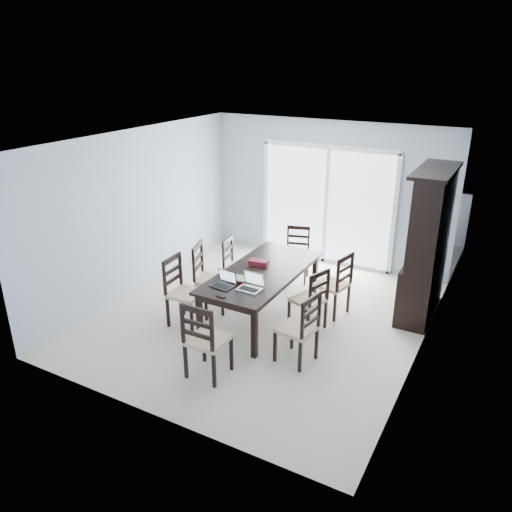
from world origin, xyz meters
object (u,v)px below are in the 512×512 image
at_px(china_hutch, 427,246).
at_px(chair_right_mid, 313,294).
at_px(chair_left_near, 180,284).
at_px(laptop_silver, 249,286).
at_px(cell_phone, 221,296).
at_px(game_box, 259,262).
at_px(chair_left_far, 234,259).
at_px(chair_right_far, 338,278).
at_px(chair_right_near, 303,322).
at_px(chair_left_mid, 206,270).
at_px(hot_tub, 310,218).
at_px(chair_end_far, 297,247).
at_px(chair_end_near, 203,333).
at_px(laptop_dark, 222,283).
at_px(dining_table, 262,275).

xyz_separation_m(china_hutch, chair_right_mid, (-1.22, -1.25, -0.50)).
bearing_deg(chair_left_near, laptop_silver, 89.46).
bearing_deg(chair_right_mid, cell_phone, 157.69).
relative_size(laptop_silver, game_box, 1.13).
bearing_deg(chair_left_near, chair_right_mid, 108.40).
xyz_separation_m(chair_left_far, game_box, (0.69, -0.42, 0.24)).
bearing_deg(chair_right_mid, chair_right_far, 5.46).
bearing_deg(laptop_silver, chair_right_near, -8.96).
relative_size(chair_left_near, chair_right_near, 1.05).
xyz_separation_m(chair_left_mid, game_box, (0.74, 0.31, 0.15)).
bearing_deg(hot_tub, chair_end_far, -73.14).
bearing_deg(chair_left_near, chair_right_near, 83.27).
xyz_separation_m(chair_end_near, cell_phone, (-0.18, 0.68, 0.14)).
distance_m(chair_right_near, laptop_dark, 1.24).
xyz_separation_m(chair_left_far, cell_phone, (0.77, -1.58, 0.21)).
relative_size(chair_left_far, laptop_dark, 3.25).
bearing_deg(chair_left_far, laptop_silver, 30.71).
relative_size(chair_left_far, chair_end_near, 0.88).
bearing_deg(hot_tub, laptop_silver, -78.01).
relative_size(laptop_dark, game_box, 1.12).
distance_m(china_hutch, chair_right_mid, 1.82).
distance_m(chair_left_mid, cell_phone, 1.18).
bearing_deg(hot_tub, chair_left_mid, -92.36).
relative_size(chair_end_near, cell_phone, 9.67).
height_order(chair_end_far, hot_tub, chair_end_far).
bearing_deg(cell_phone, chair_right_far, 67.20).
height_order(dining_table, chair_left_far, chair_left_far).
bearing_deg(china_hutch, hot_tub, 140.66).
height_order(chair_left_far, chair_right_far, chair_right_far).
xyz_separation_m(chair_right_near, chair_end_near, (-0.89, -0.86, 0.03)).
relative_size(chair_left_mid, chair_left_far, 1.16).
xyz_separation_m(laptop_silver, game_box, (-0.30, 0.81, -0.02)).
xyz_separation_m(chair_left_near, laptop_silver, (1.10, 0.06, 0.19)).
bearing_deg(chair_left_mid, chair_right_near, 53.14).
height_order(china_hutch, laptop_dark, china_hutch).
xyz_separation_m(dining_table, laptop_dark, (-0.21, -0.74, 0.13)).
bearing_deg(chair_right_near, chair_left_far, 62.39).
distance_m(chair_right_near, chair_end_near, 1.24).
height_order(chair_right_mid, chair_end_far, chair_right_mid).
xyz_separation_m(chair_left_mid, chair_right_mid, (1.68, 0.14, -0.06)).
bearing_deg(laptop_silver, dining_table, 105.33).
xyz_separation_m(chair_right_near, chair_right_far, (-0.07, 1.40, 0.01)).
bearing_deg(china_hutch, cell_phone, -132.91).
xyz_separation_m(chair_left_far, hot_tub, (0.10, 2.93, -0.11)).
distance_m(china_hutch, game_box, 2.44).
relative_size(china_hutch, chair_right_far, 1.93).
bearing_deg(chair_left_near, dining_table, 123.17).
relative_size(chair_right_far, laptop_silver, 3.55).
bearing_deg(chair_right_near, game_box, 59.29).
xyz_separation_m(chair_right_mid, cell_phone, (-0.87, -1.00, 0.19)).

